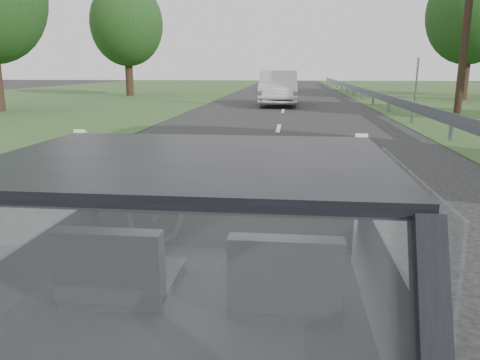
% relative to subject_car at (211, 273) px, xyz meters
% --- Properties ---
extents(subject_car, '(1.80, 4.00, 1.45)m').
position_rel_subject_car_xyz_m(subject_car, '(0.00, 0.00, 0.00)').
color(subject_car, black).
rests_on(subject_car, ground).
extents(dashboard, '(1.58, 0.45, 0.30)m').
position_rel_subject_car_xyz_m(dashboard, '(0.00, 0.62, 0.12)').
color(dashboard, black).
rests_on(dashboard, subject_car).
extents(driver_seat, '(0.50, 0.72, 0.42)m').
position_rel_subject_car_xyz_m(driver_seat, '(-0.40, -0.29, 0.16)').
color(driver_seat, black).
rests_on(driver_seat, subject_car).
extents(passenger_seat, '(0.50, 0.72, 0.42)m').
position_rel_subject_car_xyz_m(passenger_seat, '(0.40, -0.29, 0.16)').
color(passenger_seat, black).
rests_on(passenger_seat, subject_car).
extents(steering_wheel, '(0.36, 0.36, 0.04)m').
position_rel_subject_car_xyz_m(steering_wheel, '(-0.40, 0.33, 0.20)').
color(steering_wheel, black).
rests_on(steering_wheel, dashboard).
extents(cat, '(0.52, 0.18, 0.23)m').
position_rel_subject_car_xyz_m(cat, '(0.26, 0.65, 0.35)').
color(cat, gray).
rests_on(cat, dashboard).
extents(guardrail, '(0.05, 90.00, 0.32)m').
position_rel_subject_car_xyz_m(guardrail, '(4.30, 10.00, -0.15)').
color(guardrail, slate).
rests_on(guardrail, ground).
extents(other_car, '(2.16, 5.20, 1.69)m').
position_rel_subject_car_xyz_m(other_car, '(-0.33, 21.35, 0.12)').
color(other_car, silver).
rests_on(other_car, ground).
extents(highway_sign, '(0.25, 0.95, 2.36)m').
position_rel_subject_car_xyz_m(highway_sign, '(7.18, 25.01, 0.45)').
color(highway_sign, '#1C5A2E').
rests_on(highway_sign, ground).
extents(utility_pole, '(0.31, 0.31, 7.89)m').
position_rel_subject_car_xyz_m(utility_pole, '(6.24, 15.18, 3.22)').
color(utility_pole, '#3B2A20').
rests_on(utility_pole, ground).
extents(tree_2, '(5.97, 5.97, 7.34)m').
position_rel_subject_car_xyz_m(tree_2, '(10.19, 26.48, 2.95)').
color(tree_2, '#174811').
rests_on(tree_2, ground).
extents(tree_6, '(5.18, 5.18, 7.08)m').
position_rel_subject_car_xyz_m(tree_6, '(-10.44, 28.49, 2.81)').
color(tree_6, '#174811').
rests_on(tree_6, ground).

